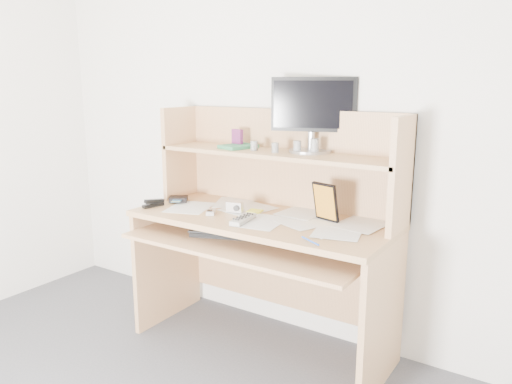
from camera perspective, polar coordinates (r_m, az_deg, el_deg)
The scene contains 19 objects.
back_wall at distance 2.82m, azimuth 4.16°, elevation 8.42°, with size 3.60×0.04×2.50m, color silver.
desk at distance 2.72m, azimuth 1.51°, elevation -3.63°, with size 1.40×0.70×1.30m.
paper_clutter at distance 2.64m, azimuth 0.59°, elevation -2.82°, with size 1.32×0.54×0.01m, color silver.
keyboard at distance 2.66m, azimuth -2.29°, elevation -4.65°, with size 0.50×0.33×0.03m.
tv_remote at distance 2.54m, azimuth -1.48°, elevation -3.12°, with size 0.06×0.20×0.02m, color #A7A8A3.
flip_phone at distance 2.70m, azimuth -5.19°, elevation -2.22°, with size 0.04×0.08×0.02m, color #B5B4B7.
stapler at distance 2.90m, azimuth -11.67°, elevation -1.20°, with size 0.03×0.13×0.04m, color black.
wallet at distance 2.99m, azimuth -8.85°, elevation -0.78°, with size 0.10×0.09×0.03m, color black.
sticky_note_pad at distance 2.73m, azimuth -0.13°, elevation -2.22°, with size 0.07×0.07×0.01m, color yellow.
digital_camera at distance 2.71m, azimuth -2.46°, elevation -1.72°, with size 0.09×0.04×0.06m, color silver.
game_case at distance 2.54m, azimuth 7.95°, elevation -1.14°, with size 0.14×0.02×0.20m, color black.
blue_pen at distance 2.23m, azimuth 6.22°, elevation -5.57°, with size 0.01×0.01×0.13m, color blue.
card_box at distance 2.88m, azimuth -2.15°, elevation 6.16°, with size 0.07×0.02×0.10m, color #A22B15.
shelf_book at distance 2.83m, azimuth -2.04°, elevation 5.22°, with size 0.14×0.19×0.02m, color #2E7450.
chip_stack_a at distance 2.65m, azimuth 2.21°, elevation 5.08°, with size 0.04×0.04×0.05m, color black.
chip_stack_b at distance 2.63m, azimuth 4.74°, elevation 5.14°, with size 0.04×0.04×0.07m, color silver.
chip_stack_c at distance 2.74m, azimuth -0.21°, elevation 5.31°, with size 0.04×0.04×0.05m, color black.
chip_stack_d at distance 2.62m, azimuth 6.71°, elevation 5.20°, with size 0.05×0.05×0.08m, color silver.
monitor at distance 2.68m, azimuth 6.53°, elevation 9.02°, with size 0.44×0.23×0.39m.
Camera 1 is at (1.37, -0.66, 1.45)m, focal length 35.00 mm.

